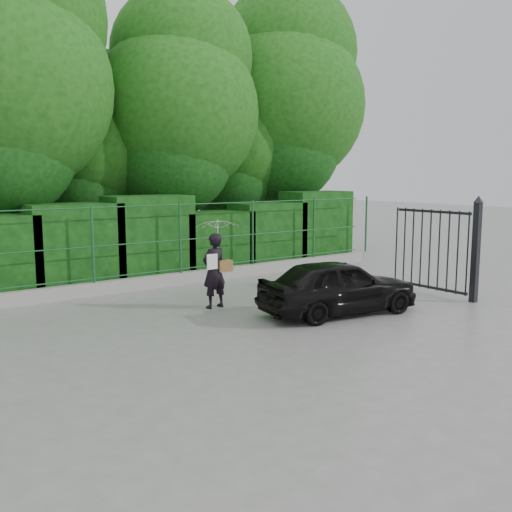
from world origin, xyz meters
TOP-DOWN VIEW (x-y plane):
  - ground at (0.00, 0.00)m, footprint 80.00×80.00m
  - kerb at (0.00, 4.50)m, footprint 14.00×0.25m
  - fence at (0.22, 4.50)m, footprint 14.13×0.06m
  - hedge at (0.13, 5.50)m, footprint 14.20×1.20m
  - trees at (1.14, 7.74)m, footprint 17.10×6.15m
  - gate at (4.60, -0.72)m, footprint 0.22×2.33m
  - woman at (-0.21, 1.80)m, footprint 0.94×0.96m
  - car at (1.43, -0.17)m, footprint 3.50×1.86m

SIDE VIEW (x-z plane):
  - ground at x=0.00m, z-range 0.00..0.00m
  - kerb at x=0.00m, z-range 0.00..0.30m
  - car at x=1.43m, z-range 0.00..1.13m
  - hedge at x=0.13m, z-range -0.11..2.15m
  - gate at x=4.60m, z-range 0.01..2.37m
  - fence at x=0.22m, z-range 0.30..2.10m
  - woman at x=-0.21m, z-range 0.30..2.19m
  - trees at x=1.14m, z-range 0.58..8.66m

